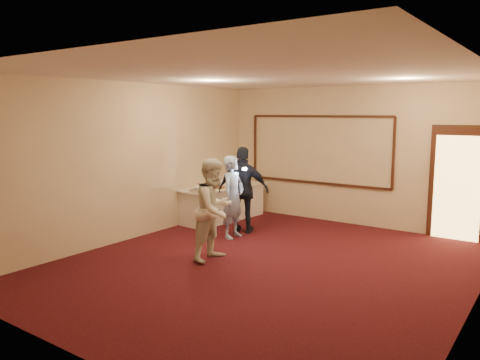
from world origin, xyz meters
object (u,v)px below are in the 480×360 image
Objects in this scene: buffet_table at (222,203)px; plate_stack_a at (220,182)px; tart at (220,188)px; guest at (243,190)px; man at (233,197)px; pavlova_tray at (201,188)px; cupcake_stand at (235,174)px; woman at (214,210)px; plate_stack_b at (233,181)px.

plate_stack_a is at bearing 149.68° from buffet_table.
guest is at bearing -22.34° from tart.
pavlova_tray is at bearing 72.36° from man.
buffet_table is at bearing -55.13° from guest.
cupcake_stand is at bearing 31.45° from man.
plate_stack_a is 0.47m from tart.
pavlova_tray is 0.30× the size of woman.
buffet_table is 0.99m from cupcake_stand.
cupcake_stand is 2.52× the size of plate_stack_a.
plate_stack_b is 0.13× the size of man.
plate_stack_b is (0.11, 0.29, 0.47)m from buffet_table.
cupcake_stand is at bearing 110.29° from tart.
woman is at bearing -59.64° from plate_stack_b.
man is 0.95× the size of woman.
man is at bearing -14.06° from pavlova_tray.
man is (1.03, -1.41, -0.05)m from plate_stack_b.
guest reaches higher than woman.
pavlova_tray is 2.21m from woman.
plate_stack_b is (0.32, -0.50, -0.08)m from cupcake_stand.
cupcake_stand is (-0.20, 0.79, 0.55)m from buffet_table.
tart is at bearing -69.71° from cupcake_stand.
guest reaches higher than plate_stack_b.
plate_stack_b is 0.62m from tart.
woman is at bearing -54.90° from buffet_table.
man is 1.42m from woman.
tart is at bearing 45.66° from man.
plate_stack_b is (0.20, 0.24, 0.01)m from plate_stack_a.
buffet_table is 1.65m from man.
woman is (1.49, -2.10, 0.05)m from tart.
woman reaches higher than man.
tart is (0.09, -0.61, -0.06)m from plate_stack_b.
buffet_table is 4.54× the size of pavlova_tray.
cupcake_stand is at bearing 122.37° from plate_stack_b.
guest reaches higher than pavlova_tray.
cupcake_stand is 2.34m from man.
guest is at bearing 11.68° from pavlova_tray.
woman reaches higher than buffet_table.
plate_stack_b is at bearing 98.75° from tart.
buffet_table is at bearing 34.12° from woman.
buffet_table is 12.11× the size of plate_stack_a.
plate_stack_b is at bearing 68.70° from buffet_table.
cupcake_stand reaches higher than buffet_table.
guest is (-0.07, 0.45, 0.07)m from man.
cupcake_stand is at bearing -71.88° from guest.
cupcake_stand is 2.31× the size of plate_stack_b.
buffet_table is 4.80× the size of cupcake_stand.
buffet_table is 11.10× the size of plate_stack_b.
man is (1.01, -0.25, -0.04)m from pavlova_tray.
woman is at bearing -54.57° from tart.
guest reaches higher than buffet_table.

